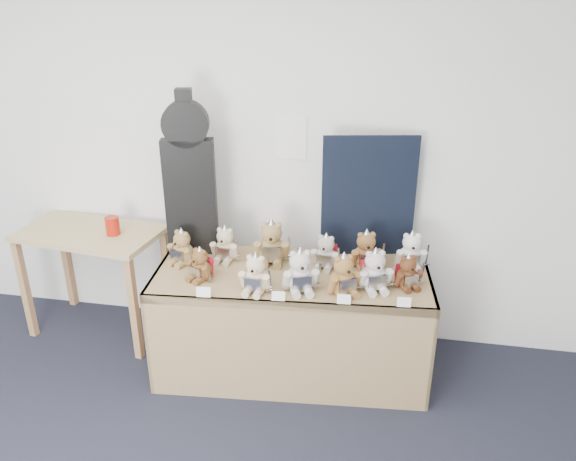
% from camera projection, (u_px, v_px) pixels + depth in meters
% --- Properties ---
extents(room_shell, '(6.00, 6.00, 6.00)m').
position_uv_depth(room_shell, '(291.00, 138.00, 3.81)').
color(room_shell, white).
rests_on(room_shell, floor).
extents(display_table, '(1.83, 0.89, 0.74)m').
position_uv_depth(display_table, '(291.00, 300.00, 3.62)').
color(display_table, '#98734D').
rests_on(display_table, floor).
extents(side_table, '(1.06, 0.67, 0.83)m').
position_uv_depth(side_table, '(92.00, 247.00, 4.07)').
color(side_table, tan).
rests_on(side_table, floor).
extents(guitar_case, '(0.35, 0.17, 1.12)m').
position_uv_depth(guitar_case, '(189.00, 177.00, 3.69)').
color(guitar_case, black).
rests_on(guitar_case, display_table).
extents(navy_board, '(0.62, 0.14, 0.83)m').
position_uv_depth(navy_board, '(369.00, 197.00, 3.71)').
color(navy_board, black).
rests_on(navy_board, display_table).
extents(red_cup, '(0.10, 0.10, 0.13)m').
position_uv_depth(red_cup, '(113.00, 226.00, 3.93)').
color(red_cup, '#B0190B').
rests_on(red_cup, side_table).
extents(teddy_front_far_left, '(0.19, 0.19, 0.24)m').
position_uv_depth(teddy_front_far_left, '(200.00, 265.00, 3.51)').
color(teddy_front_far_left, brown).
rests_on(teddy_front_far_left, display_table).
extents(teddy_front_left, '(0.22, 0.19, 0.27)m').
position_uv_depth(teddy_front_left, '(256.00, 275.00, 3.36)').
color(teddy_front_left, beige).
rests_on(teddy_front_left, display_table).
extents(teddy_front_centre, '(0.25, 0.24, 0.30)m').
position_uv_depth(teddy_front_centre, '(300.00, 273.00, 3.36)').
color(teddy_front_centre, beige).
rests_on(teddy_front_centre, display_table).
extents(teddy_front_right, '(0.24, 0.23, 0.28)m').
position_uv_depth(teddy_front_right, '(344.00, 276.00, 3.34)').
color(teddy_front_right, olive).
rests_on(teddy_front_right, display_table).
extents(teddy_front_far_right, '(0.24, 0.23, 0.29)m').
position_uv_depth(teddy_front_far_right, '(375.00, 272.00, 3.38)').
color(teddy_front_far_right, silver).
rests_on(teddy_front_far_right, display_table).
extents(teddy_front_end, '(0.20, 0.19, 0.24)m').
position_uv_depth(teddy_front_end, '(408.00, 273.00, 3.42)').
color(teddy_front_end, brown).
rests_on(teddy_front_end, display_table).
extents(teddy_back_left, '(0.22, 0.18, 0.27)m').
position_uv_depth(teddy_back_left, '(225.00, 245.00, 3.75)').
color(teddy_back_left, beige).
rests_on(teddy_back_left, display_table).
extents(teddy_back_centre_left, '(0.27, 0.23, 0.33)m').
position_uv_depth(teddy_back_centre_left, '(272.00, 244.00, 3.71)').
color(teddy_back_centre_left, '#997E4C').
rests_on(teddy_back_centre_left, display_table).
extents(teddy_back_centre_right, '(0.21, 0.19, 0.26)m').
position_uv_depth(teddy_back_centre_right, '(326.00, 253.00, 3.66)').
color(teddy_back_centre_right, beige).
rests_on(teddy_back_centre_right, display_table).
extents(teddy_back_right, '(0.24, 0.22, 0.29)m').
position_uv_depth(teddy_back_right, '(366.00, 252.00, 3.64)').
color(teddy_back_right, olive).
rests_on(teddy_back_right, display_table).
extents(teddy_back_end, '(0.23, 0.20, 0.28)m').
position_uv_depth(teddy_back_end, '(411.00, 252.00, 3.65)').
color(teddy_back_end, white).
rests_on(teddy_back_end, display_table).
extents(teddy_back_far_left, '(0.21, 0.21, 0.26)m').
position_uv_depth(teddy_back_far_left, '(182.00, 248.00, 3.71)').
color(teddy_back_far_left, olive).
rests_on(teddy_back_far_left, display_table).
extents(entry_card_a, '(0.09, 0.03, 0.06)m').
position_uv_depth(entry_card_a, '(203.00, 292.00, 3.32)').
color(entry_card_a, white).
rests_on(entry_card_a, display_table).
extents(entry_card_b, '(0.08, 0.02, 0.06)m').
position_uv_depth(entry_card_b, '(278.00, 296.00, 3.29)').
color(entry_card_b, white).
rests_on(entry_card_b, display_table).
extents(entry_card_c, '(0.08, 0.02, 0.06)m').
position_uv_depth(entry_card_c, '(344.00, 299.00, 3.25)').
color(entry_card_c, white).
rests_on(entry_card_c, display_table).
extents(entry_card_d, '(0.08, 0.02, 0.06)m').
position_uv_depth(entry_card_d, '(404.00, 302.00, 3.22)').
color(entry_card_d, white).
rests_on(entry_card_d, display_table).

